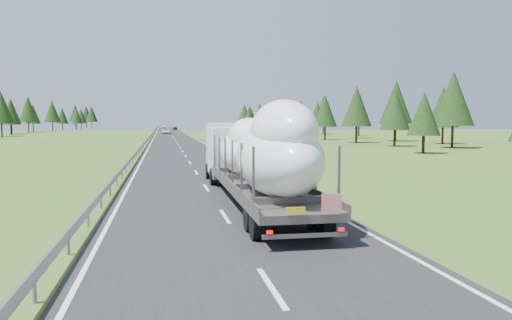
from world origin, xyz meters
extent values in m
plane|color=#364F1A|center=(0.00, 0.00, 0.00)|extent=(400.00, 400.00, 0.00)
cube|color=black|center=(0.00, 100.00, 0.01)|extent=(10.00, 400.00, 0.02)
cube|color=slate|center=(-5.30, 100.00, 0.60)|extent=(0.08, 400.00, 0.32)
cylinder|color=slate|center=(-5.30, 0.00, 0.30)|extent=(0.10, 0.10, 0.60)
cube|color=silver|center=(6.50, 30.00, 0.50)|extent=(0.12, 0.07, 1.00)
cube|color=black|center=(6.50, 30.00, 0.82)|extent=(0.13, 0.08, 0.12)
cube|color=silver|center=(6.50, 80.00, 0.50)|extent=(0.12, 0.07, 1.00)
cube|color=black|center=(6.50, 80.00, 0.82)|extent=(0.13, 0.08, 0.12)
cube|color=silver|center=(6.50, 130.00, 0.50)|extent=(0.12, 0.07, 1.00)
cube|color=black|center=(6.50, 130.00, 0.82)|extent=(0.13, 0.08, 0.12)
cube|color=silver|center=(6.50, 180.00, 0.50)|extent=(0.12, 0.07, 1.00)
cube|color=black|center=(6.50, 180.00, 0.82)|extent=(0.13, 0.08, 0.12)
cube|color=silver|center=(6.50, 230.00, 0.50)|extent=(0.12, 0.07, 1.00)
cube|color=black|center=(6.50, 230.00, 0.82)|extent=(0.13, 0.08, 0.12)
cube|color=silver|center=(6.50, 280.00, 0.50)|extent=(0.12, 0.07, 1.00)
cube|color=black|center=(6.50, 280.00, 0.82)|extent=(0.13, 0.08, 0.12)
cube|color=silver|center=(6.50, 330.00, 0.50)|extent=(0.12, 0.07, 1.00)
cube|color=black|center=(6.50, 330.00, 0.82)|extent=(0.13, 0.08, 0.12)
cylinder|color=slate|center=(7.20, 80.00, 1.00)|extent=(0.08, 0.08, 2.00)
cube|color=silver|center=(7.20, 80.00, 2.00)|extent=(0.05, 0.90, 1.20)
cylinder|color=black|center=(39.46, 55.54, 1.92)|extent=(0.36, 0.36, 3.84)
cone|color=black|center=(39.46, 55.54, 7.25)|extent=(5.97, 5.97, 8.00)
cylinder|color=black|center=(45.20, 67.66, 1.69)|extent=(0.36, 0.36, 3.39)
cone|color=black|center=(45.20, 67.66, 6.39)|extent=(5.27, 5.27, 7.05)
cylinder|color=black|center=(42.64, 80.26, 2.04)|extent=(0.36, 0.36, 4.09)
cone|color=black|center=(42.64, 80.26, 7.72)|extent=(6.36, 6.36, 8.52)
cylinder|color=black|center=(41.45, 97.49, 1.80)|extent=(0.36, 0.36, 3.61)
cone|color=black|center=(41.45, 97.49, 6.82)|extent=(5.61, 5.61, 7.52)
cylinder|color=black|center=(48.24, 112.76, 1.54)|extent=(0.36, 0.36, 3.08)
cone|color=black|center=(48.24, 112.76, 5.82)|extent=(4.79, 4.79, 6.42)
cylinder|color=black|center=(40.45, 124.05, 1.60)|extent=(0.36, 0.36, 3.19)
cone|color=black|center=(40.45, 124.05, 6.03)|extent=(4.97, 4.97, 6.66)
cylinder|color=black|center=(47.69, 140.69, 2.06)|extent=(0.36, 0.36, 4.11)
cone|color=black|center=(47.69, 140.69, 7.77)|extent=(6.40, 6.40, 8.57)
cylinder|color=black|center=(44.35, 154.70, 1.86)|extent=(0.36, 0.36, 3.71)
cone|color=black|center=(44.35, 154.70, 7.01)|extent=(5.77, 5.77, 7.73)
cylinder|color=black|center=(40.34, 168.82, 1.74)|extent=(0.36, 0.36, 3.48)
cone|color=black|center=(40.34, 168.82, 6.57)|extent=(5.41, 5.41, 7.25)
cylinder|color=black|center=(42.25, 181.60, 1.86)|extent=(0.36, 0.36, 3.71)
cone|color=black|center=(42.25, 181.60, 7.02)|extent=(5.78, 5.78, 7.74)
cylinder|color=black|center=(44.20, 191.72, 2.05)|extent=(0.36, 0.36, 4.11)
cone|color=black|center=(44.20, 191.72, 7.76)|extent=(6.39, 6.39, 8.56)
cylinder|color=black|center=(40.01, 207.22, 1.99)|extent=(0.36, 0.36, 3.99)
cone|color=black|center=(40.01, 207.22, 7.54)|extent=(6.21, 6.21, 8.31)
cylinder|color=black|center=(43.72, 219.92, 1.76)|extent=(0.36, 0.36, 3.52)
cone|color=black|center=(43.72, 219.92, 6.65)|extent=(5.48, 5.48, 7.34)
cylinder|color=black|center=(47.88, 235.06, 1.79)|extent=(0.36, 0.36, 3.58)
cone|color=black|center=(47.88, 235.06, 6.77)|extent=(5.57, 5.57, 7.46)
cylinder|color=black|center=(43.30, 249.91, 2.05)|extent=(0.36, 0.36, 4.11)
cone|color=black|center=(43.30, 249.91, 7.76)|extent=(6.39, 6.39, 8.55)
cylinder|color=black|center=(41.98, 262.36, 1.59)|extent=(0.36, 0.36, 3.17)
cone|color=black|center=(41.98, 262.36, 5.99)|extent=(4.94, 4.94, 6.61)
cylinder|color=black|center=(45.97, 280.00, 1.96)|extent=(0.36, 0.36, 3.93)
cone|color=black|center=(45.97, 280.00, 7.42)|extent=(6.11, 6.11, 8.18)
cylinder|color=black|center=(28.88, 44.85, 1.29)|extent=(0.36, 0.36, 2.59)
cone|color=black|center=(28.88, 44.85, 4.89)|extent=(4.02, 4.02, 5.39)
cylinder|color=black|center=(33.29, 61.55, 1.51)|extent=(0.36, 0.36, 3.02)
cone|color=black|center=(33.29, 61.55, 5.71)|extent=(4.70, 4.70, 6.30)
cylinder|color=black|center=(32.25, 74.81, 1.76)|extent=(0.36, 0.36, 3.53)
cone|color=black|center=(32.25, 74.81, 6.67)|extent=(5.49, 5.49, 7.35)
cylinder|color=black|center=(31.07, 89.13, 1.61)|extent=(0.36, 0.36, 3.23)
cone|color=black|center=(31.07, 89.13, 6.10)|extent=(5.02, 5.02, 6.73)
cylinder|color=black|center=(26.23, 107.95, 1.42)|extent=(0.36, 0.36, 2.83)
cone|color=black|center=(26.23, 107.95, 5.35)|extent=(4.40, 4.40, 5.90)
cylinder|color=black|center=(33.09, 121.85, 1.60)|extent=(0.36, 0.36, 3.20)
cone|color=black|center=(33.09, 121.85, 6.04)|extent=(4.97, 4.97, 6.66)
cylinder|color=black|center=(33.79, 140.24, 1.26)|extent=(0.36, 0.36, 2.53)
cone|color=black|center=(33.79, 140.24, 4.77)|extent=(3.93, 3.93, 5.26)
cylinder|color=black|center=(26.48, 156.76, 1.47)|extent=(0.36, 0.36, 2.94)
cone|color=black|center=(26.48, 156.76, 5.54)|extent=(4.57, 4.57, 6.12)
cylinder|color=black|center=(27.89, 174.96, 1.77)|extent=(0.36, 0.36, 3.54)
cone|color=black|center=(27.89, 174.96, 6.69)|extent=(5.51, 5.51, 7.38)
cylinder|color=black|center=(31.44, 185.38, 1.64)|extent=(0.36, 0.36, 3.29)
cone|color=black|center=(31.44, 185.38, 6.21)|extent=(5.12, 5.12, 6.85)
cylinder|color=black|center=(-42.39, 124.05, 1.98)|extent=(0.36, 0.36, 3.97)
cone|color=black|center=(-42.39, 124.05, 7.49)|extent=(6.17, 6.17, 8.27)
cylinder|color=black|center=(-44.85, 140.69, 1.70)|extent=(0.36, 0.36, 3.39)
cone|color=black|center=(-44.85, 140.69, 6.41)|extent=(5.28, 5.28, 7.07)
cylinder|color=black|center=(-48.53, 154.70, 1.84)|extent=(0.36, 0.36, 3.68)
cone|color=black|center=(-48.53, 154.70, 6.95)|extent=(5.72, 5.72, 7.66)
cylinder|color=black|center=(-47.07, 168.82, 2.10)|extent=(0.36, 0.36, 4.19)
cone|color=black|center=(-47.07, 168.82, 7.92)|extent=(6.52, 6.52, 8.73)
cylinder|color=black|center=(-48.71, 181.60, 1.73)|extent=(0.36, 0.36, 3.46)
cone|color=black|center=(-48.71, 181.60, 6.53)|extent=(5.38, 5.38, 7.20)
cylinder|color=black|center=(-44.12, 191.72, 2.02)|extent=(0.36, 0.36, 4.03)
cone|color=black|center=(-44.12, 191.72, 7.62)|extent=(6.27, 6.27, 8.40)
cylinder|color=black|center=(-43.41, 207.22, 1.62)|extent=(0.36, 0.36, 3.23)
cone|color=black|center=(-43.41, 207.22, 6.11)|extent=(5.03, 5.03, 6.74)
cylinder|color=black|center=(-39.79, 219.92, 1.64)|extent=(0.36, 0.36, 3.27)
cone|color=black|center=(-39.79, 219.92, 6.18)|extent=(5.09, 5.09, 6.82)
cylinder|color=black|center=(-40.17, 235.06, 1.68)|extent=(0.36, 0.36, 3.37)
cone|color=black|center=(-40.17, 235.06, 6.36)|extent=(5.24, 5.24, 7.02)
cylinder|color=black|center=(-45.25, 249.91, 2.09)|extent=(0.36, 0.36, 4.17)
cone|color=black|center=(-45.25, 249.91, 7.88)|extent=(6.49, 6.49, 8.69)
cylinder|color=black|center=(-39.03, 262.36, 2.01)|extent=(0.36, 0.36, 4.02)
cone|color=black|center=(-39.03, 262.36, 7.60)|extent=(6.26, 6.26, 8.38)
cylinder|color=black|center=(-44.33, 280.00, 2.13)|extent=(0.36, 0.36, 4.26)
cone|color=black|center=(-44.33, 280.00, 8.04)|extent=(6.62, 6.62, 8.87)
cube|color=silver|center=(1.80, 20.78, 2.04)|extent=(2.72, 5.38, 3.00)
cube|color=black|center=(1.80, 23.52, 2.57)|extent=(2.47, 0.10, 1.50)
cube|color=silver|center=(1.80, 23.14, 3.70)|extent=(2.69, 1.31, 0.32)
cube|color=#605C5B|center=(1.80, 19.71, 0.59)|extent=(2.70, 3.24, 0.27)
cylinder|color=black|center=(0.56, 22.71, 0.54)|extent=(0.38, 1.08, 1.07)
cylinder|color=black|center=(3.03, 22.71, 0.54)|extent=(0.38, 1.08, 1.07)
cylinder|color=black|center=(0.56, 19.28, 0.54)|extent=(0.38, 1.08, 1.07)
cylinder|color=black|center=(3.03, 19.28, 0.54)|extent=(0.38, 1.08, 1.07)
cube|color=#605C5B|center=(1.80, 10.59, 0.99)|extent=(3.00, 15.04, 0.28)
cube|color=#605C5B|center=(0.37, 10.59, 1.26)|extent=(0.17, 15.02, 0.26)
cube|color=#605C5B|center=(3.22, 10.59, 1.26)|extent=(0.17, 15.02, 0.26)
cube|color=#605C5B|center=(0.37, 4.15, 2.15)|extent=(0.08, 0.08, 2.04)
cube|color=#605C5B|center=(3.22, 4.15, 2.15)|extent=(0.08, 0.08, 2.04)
cube|color=#605C5B|center=(0.37, 6.73, 2.15)|extent=(0.08, 0.08, 2.04)
cube|color=#605C5B|center=(3.22, 6.73, 2.15)|extent=(0.08, 0.08, 2.04)
cube|color=#605C5B|center=(0.37, 9.30, 2.15)|extent=(0.08, 0.08, 2.04)
cube|color=#605C5B|center=(3.22, 9.30, 2.15)|extent=(0.08, 0.08, 2.04)
cube|color=#605C5B|center=(0.37, 11.88, 2.15)|extent=(0.08, 0.08, 2.04)
cube|color=#605C5B|center=(3.22, 11.88, 2.15)|extent=(0.08, 0.08, 2.04)
cube|color=#605C5B|center=(0.37, 14.45, 2.15)|extent=(0.08, 0.08, 2.04)
cube|color=#605C5B|center=(3.22, 14.45, 2.15)|extent=(0.08, 0.08, 2.04)
cube|color=#605C5B|center=(0.37, 17.03, 2.15)|extent=(0.08, 0.08, 2.04)
cube|color=#605C5B|center=(3.22, 17.03, 2.15)|extent=(0.08, 0.08, 2.04)
cylinder|color=black|center=(0.62, 4.80, 0.54)|extent=(0.44, 1.08, 1.07)
cylinder|color=black|center=(2.98, 4.80, 0.54)|extent=(0.44, 1.08, 1.07)
cylinder|color=black|center=(0.62, 6.08, 0.54)|extent=(0.44, 1.08, 1.07)
cylinder|color=black|center=(2.98, 6.08, 0.54)|extent=(0.44, 1.08, 1.07)
cube|color=#605C5B|center=(1.80, 3.13, 0.48)|extent=(2.68, 0.15, 0.13)
cube|color=red|center=(2.60, 3.06, 1.45)|extent=(0.64, 0.05, 0.64)
cube|color=yellow|center=(1.47, 3.06, 1.29)|extent=(0.59, 0.05, 0.19)
cube|color=red|center=(0.67, 3.06, 0.64)|extent=(0.19, 0.07, 0.11)
cube|color=red|center=(2.92, 3.06, 0.64)|extent=(0.19, 0.07, 0.11)
ellipsoid|color=white|center=(1.80, 7.16, 2.58)|extent=(3.00, 7.77, 2.90)
ellipsoid|color=white|center=(1.80, 6.19, 3.59)|extent=(2.28, 4.92, 2.32)
ellipsoid|color=white|center=(1.80, 14.45, 2.33)|extent=(2.79, 7.28, 2.41)
ellipsoid|color=white|center=(1.80, 13.54, 3.17)|extent=(2.11, 4.61, 1.93)
imported|color=silver|center=(-1.36, 141.90, 0.83)|extent=(2.85, 6.00, 1.65)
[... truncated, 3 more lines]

